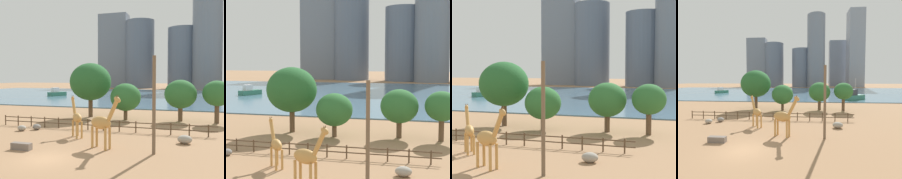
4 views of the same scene
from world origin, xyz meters
The scene contains 17 objects.
ground_plane centered at (0.00, 80.00, 0.00)m, with size 400.00×400.00×0.00m, color #9E7551.
harbor_water centered at (0.00, 77.00, 0.10)m, with size 180.00×86.00×0.20m, color slate.
giraffe_tall centered at (-1.01, 7.94, 2.03)m, with size 2.32×2.50×4.30m.
giraffe_companion centered at (3.17, 4.14, 2.27)m, with size 3.27×1.74×4.79m.
utility_pole centered at (7.67, 3.78, 3.97)m, with size 0.28×0.28×7.94m, color brown.
boulder_near_fence centered at (-7.25, 10.25, 0.33)m, with size 1.00×0.89×0.67m, color gray.
boulder_small centered at (9.89, 8.20, 0.40)m, with size 1.35×1.07×0.80m, color gray.
enclosure_fence centered at (-0.21, 12.00, 0.76)m, with size 26.12×0.14×1.30m.
tree_left_large centered at (13.43, 21.56, 4.01)m, with size 3.85×3.85×5.79m.
tree_center_broad centered at (-5.15, 22.25, 5.52)m, with size 6.48×6.48×8.45m.
tree_right_tall centered at (0.89, 20.84, 3.32)m, with size 4.46×4.46×5.34m.
tree_left_small centered at (8.60, 22.07, 3.82)m, with size 4.51×4.51×5.87m.
boat_sailboat centered at (-33.50, 63.55, 1.12)m, with size 4.53×6.54×2.72m.
skyline_tower_needle centered at (2.49, 142.45, 16.87)m, with size 17.22×17.22×33.74m, color slate.
skyline_block_central centered at (14.83, 136.03, 30.51)m, with size 15.06×15.06×61.02m, color slate.
skyline_block_left centered at (-39.77, 148.83, 22.50)m, with size 17.60×10.23×45.00m, color slate.
skyline_tower_short centered at (-22.79, 145.85, 19.87)m, with size 16.96×16.96×39.73m, color slate.
Camera 2 is at (11.22, -19.09, 9.24)m, focal length 55.00 mm.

